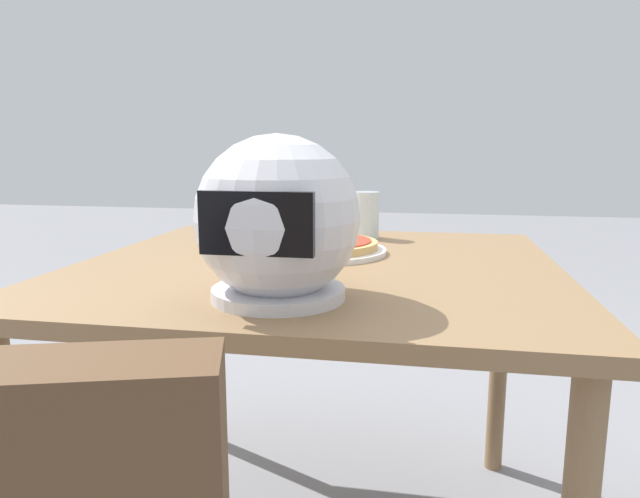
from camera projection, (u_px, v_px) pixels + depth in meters
dining_table at (317, 296)px, 1.27m from camera, size 1.04×0.99×0.70m
pizza_plate at (323, 251)px, 1.36m from camera, size 0.30×0.30×0.01m
pizza at (323, 243)px, 1.35m from camera, size 0.26×0.26×0.06m
motorcycle_helmet at (277, 222)px, 0.93m from camera, size 0.27×0.27×0.27m
drinking_glass at (367, 215)px, 1.57m from camera, size 0.07×0.07×0.13m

